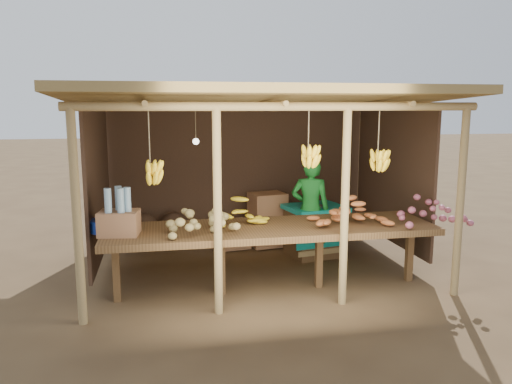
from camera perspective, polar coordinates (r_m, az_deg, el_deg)
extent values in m
plane|color=brown|center=(7.04, 0.00, -8.45)|extent=(60.00, 60.00, 0.00)
cylinder|color=#A28453|center=(5.25, -19.79, -2.93)|extent=(0.09, 0.09, 2.20)
cylinder|color=#A28453|center=(6.19, 22.30, -1.22)|extent=(0.09, 0.09, 2.20)
cylinder|color=#A28453|center=(8.18, -16.68, 1.62)|extent=(0.09, 0.09, 2.20)
cylinder|color=#A28453|center=(8.81, 11.63, 2.38)|extent=(0.09, 0.09, 2.20)
cylinder|color=#A28453|center=(5.22, -4.41, -2.45)|extent=(0.09, 0.09, 2.20)
cylinder|color=#A28453|center=(5.55, 10.11, -1.83)|extent=(0.09, 0.09, 2.20)
cylinder|color=#A28453|center=(5.23, 3.19, 9.74)|extent=(4.40, 0.09, 0.09)
cylinder|color=#A28453|center=(8.17, -2.04, 9.75)|extent=(4.40, 0.09, 0.09)
cube|color=#9B7E48|center=(6.69, 0.00, 10.53)|extent=(4.70, 3.50, 0.28)
cube|color=#422C1E|center=(8.21, -1.98, 2.82)|extent=(4.20, 0.04, 1.98)
cube|color=#422C1E|center=(6.89, -17.59, 1.03)|extent=(0.04, 2.40, 1.98)
cube|color=#422C1E|center=(7.62, 15.26, 1.94)|extent=(0.04, 2.40, 1.98)
cube|color=brown|center=(5.94, 1.76, -4.29)|extent=(3.90, 1.05, 0.08)
cube|color=brown|center=(5.93, -15.68, -8.69)|extent=(0.08, 0.08, 0.72)
cube|color=brown|center=(5.95, -3.97, -8.29)|extent=(0.08, 0.08, 0.72)
cube|color=brown|center=(6.20, 7.20, -7.58)|extent=(0.08, 0.08, 0.72)
cube|color=brown|center=(6.66, 17.12, -6.72)|extent=(0.08, 0.08, 0.72)
cylinder|color=navy|center=(5.92, -16.61, -3.66)|extent=(0.39, 0.39, 0.14)
cube|color=#956443|center=(5.70, -15.37, -3.43)|extent=(0.47, 0.39, 0.27)
imported|color=#1A7727|center=(7.14, 6.21, -2.02)|extent=(0.64, 0.53, 1.50)
cube|color=brown|center=(7.52, 6.73, -4.63)|extent=(0.84, 0.75, 0.68)
cube|color=#0C8981|center=(7.43, 6.79, -1.83)|extent=(0.94, 0.85, 0.07)
cube|color=#956443|center=(7.92, 1.30, -4.65)|extent=(0.61, 0.53, 0.42)
cube|color=#956443|center=(7.82, 1.31, -1.65)|extent=(0.61, 0.53, 0.42)
cube|color=#956443|center=(7.82, -2.87, -4.84)|extent=(0.61, 0.53, 0.42)
ellipsoid|color=#422C1E|center=(7.97, -12.66, -4.33)|extent=(0.50, 0.50, 0.67)
ellipsoid|color=#422C1E|center=(7.97, -9.39, -4.22)|extent=(0.50, 0.50, 0.67)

